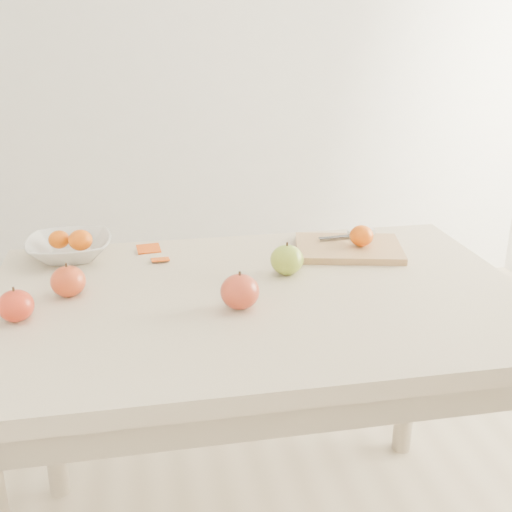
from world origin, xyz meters
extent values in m
plane|color=white|center=(0.00, 1.75, 1.35)|extent=(3.50, 0.00, 3.50)
cube|color=beige|center=(0.00, 0.00, 0.73)|extent=(1.20, 0.80, 0.04)
cylinder|color=#BCAA8E|center=(-0.54, 0.34, 0.35)|extent=(0.06, 0.06, 0.71)
cylinder|color=#BCAA8E|center=(0.54, 0.34, 0.35)|extent=(0.06, 0.06, 0.71)
cube|color=tan|center=(0.28, 0.22, 0.76)|extent=(0.31, 0.26, 0.02)
ellipsoid|color=#C84D07|center=(0.31, 0.21, 0.80)|extent=(0.06, 0.06, 0.05)
imported|color=silver|center=(-0.43, 0.31, 0.78)|extent=(0.21, 0.21, 0.05)
ellipsoid|color=#E25D08|center=(-0.46, 0.32, 0.80)|extent=(0.05, 0.05, 0.05)
ellipsoid|color=#DF4707|center=(-0.40, 0.30, 0.80)|extent=(0.06, 0.06, 0.05)
cube|color=#CD480E|center=(-0.24, 0.32, 0.75)|extent=(0.06, 0.05, 0.01)
cube|color=#DB510F|center=(-0.21, 0.24, 0.75)|extent=(0.05, 0.04, 0.01)
cube|color=white|center=(0.34, 0.29, 0.78)|extent=(0.08, 0.02, 0.01)
cube|color=#35383D|center=(0.26, 0.27, 0.78)|extent=(0.10, 0.02, 0.00)
ellipsoid|color=#5D8E18|center=(0.08, 0.10, 0.79)|extent=(0.08, 0.08, 0.07)
ellipsoid|color=#9B0103|center=(-0.51, -0.04, 0.78)|extent=(0.07, 0.07, 0.07)
ellipsoid|color=maroon|center=(-0.42, 0.06, 0.78)|extent=(0.08, 0.08, 0.07)
ellipsoid|color=maroon|center=(-0.06, -0.07, 0.79)|extent=(0.08, 0.08, 0.07)
camera|label=1|loc=(-0.25, -1.29, 1.33)|focal=45.00mm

